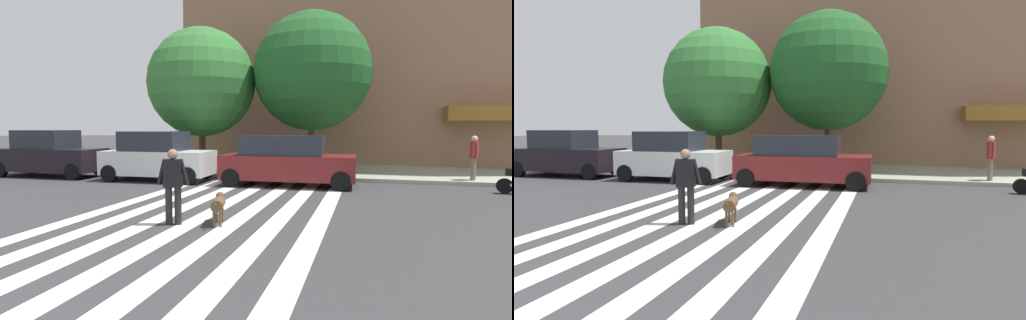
% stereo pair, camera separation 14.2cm
% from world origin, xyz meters
% --- Properties ---
extents(ground_plane, '(160.00, 160.00, 0.00)m').
position_xyz_m(ground_plane, '(0.00, 7.09, 0.00)').
color(ground_plane, '#353538').
extents(sidewalk_far, '(80.00, 6.00, 0.15)m').
position_xyz_m(sidewalk_far, '(0.00, 17.18, 0.07)').
color(sidewalk_far, '#99A18F').
rests_on(sidewalk_far, ground_plane).
extents(crosswalk_stripes, '(5.85, 13.58, 0.01)m').
position_xyz_m(crosswalk_stripes, '(1.18, 7.09, 0.00)').
color(crosswalk_stripes, silver).
rests_on(crosswalk_stripes, ground_plane).
extents(parked_car_near_curb, '(4.57, 2.00, 1.98)m').
position_xyz_m(parked_car_near_curb, '(-8.26, 12.61, 0.93)').
color(parked_car_near_curb, black).
rests_on(parked_car_near_curb, ground_plane).
extents(parked_car_behind_first, '(4.28, 2.06, 1.94)m').
position_xyz_m(parked_car_behind_first, '(-3.10, 12.61, 0.93)').
color(parked_car_behind_first, silver).
rests_on(parked_car_behind_first, ground_plane).
extents(parked_car_third_in_line, '(4.80, 2.09, 1.81)m').
position_xyz_m(parked_car_third_in_line, '(2.08, 12.61, 0.90)').
color(parked_car_third_in_line, maroon).
rests_on(parked_car_third_in_line, ground_plane).
extents(street_tree_nearest, '(4.97, 4.97, 6.49)m').
position_xyz_m(street_tree_nearest, '(-2.56, 15.82, 4.15)').
color(street_tree_nearest, '#4C3823').
rests_on(street_tree_nearest, sidewalk_far).
extents(street_tree_middle, '(5.17, 5.17, 6.97)m').
position_xyz_m(street_tree_middle, '(2.45, 16.33, 4.53)').
color(street_tree_middle, '#4C3823').
rests_on(street_tree_middle, sidewalk_far).
extents(pedestrian_dog_walker, '(0.70, 0.33, 1.64)m').
position_xyz_m(pedestrian_dog_walker, '(0.87, 6.19, 0.93)').
color(pedestrian_dog_walker, black).
rests_on(pedestrian_dog_walker, ground_plane).
extents(dog_on_leash, '(0.43, 1.04, 0.65)m').
position_xyz_m(dog_on_leash, '(1.79, 6.49, 0.44)').
color(dog_on_leash, brown).
rests_on(dog_on_leash, ground_plane).
extents(pedestrian_bystander, '(0.36, 0.69, 1.64)m').
position_xyz_m(pedestrian_bystander, '(8.67, 14.80, 1.08)').
color(pedestrian_bystander, '#6B6051').
rests_on(pedestrian_bystander, sidewalk_far).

